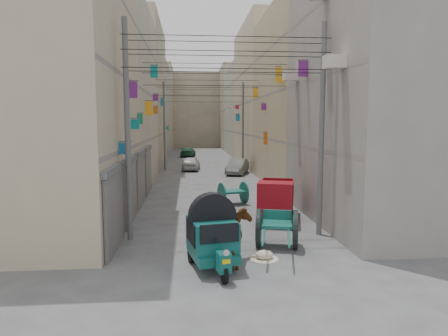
{
  "coord_description": "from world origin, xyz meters",
  "views": [
    {
      "loc": [
        -1.39,
        -8.7,
        4.3
      ],
      "look_at": [
        -0.05,
        6.5,
        2.57
      ],
      "focal_mm": 32.0,
      "sensor_mm": 36.0,
      "label": 1
    }
  ],
  "objects": [
    {
      "name": "distant_car_grey",
      "position": [
        2.66,
        24.42,
        0.64
      ],
      "size": [
        2.5,
        4.13,
        1.28
      ],
      "primitive_type": "imported",
      "rotation": [
        0.0,
        0.0,
        -0.32
      ],
      "color": "#535855",
      "rests_on": "ground"
    },
    {
      "name": "overhead_cables",
      "position": [
        0.0,
        14.4,
        6.77
      ],
      "size": [
        7.4,
        22.52,
        1.12
      ],
      "color": "black",
      "rests_on": "ground"
    },
    {
      "name": "feed_sack",
      "position": [
        0.95,
        3.39,
        0.14
      ],
      "size": [
        0.57,
        0.46,
        0.28
      ],
      "primitive_type": "ellipsoid",
      "color": "beige",
      "rests_on": "ground"
    },
    {
      "name": "mini_truck",
      "position": [
        2.37,
        8.16,
        0.88
      ],
      "size": [
        2.28,
        3.55,
        1.84
      ],
      "rotation": [
        0.0,
        0.0,
        -0.27
      ],
      "color": "black",
      "rests_on": "ground"
    },
    {
      "name": "tonga_cart",
      "position": [
        1.6,
        4.49,
        0.7
      ],
      "size": [
        1.78,
        3.16,
        1.35
      ],
      "rotation": [
        0.0,
        0.0,
        -0.23
      ],
      "color": "black",
      "rests_on": "ground"
    },
    {
      "name": "utility_poles",
      "position": [
        0.0,
        17.0,
        4.0
      ],
      "size": [
        7.4,
        22.2,
        8.0
      ],
      "color": "#5A5A5D",
      "rests_on": "ground"
    },
    {
      "name": "horse",
      "position": [
        0.1,
        3.0,
        0.81
      ],
      "size": [
        1.09,
        2.0,
        1.61
      ],
      "primitive_type": "imported",
      "rotation": [
        0.0,
        0.0,
        3.02
      ],
      "color": "brown",
      "rests_on": "ground"
    },
    {
      "name": "end_cap_building",
      "position": [
        0.0,
        66.0,
        6.5
      ],
      "size": [
        22.0,
        10.0,
        13.0
      ],
      "primitive_type": "cube",
      "color": "#B0A58B",
      "rests_on": "ground"
    },
    {
      "name": "signboards",
      "position": [
        -0.01,
        21.66,
        3.43
      ],
      "size": [
        8.22,
        40.52,
        5.67
      ],
      "color": "#AF1738",
      "rests_on": "ground"
    },
    {
      "name": "shutters_left",
      "position": [
        -3.92,
        10.38,
        1.49
      ],
      "size": [
        0.18,
        14.4,
        2.88
      ],
      "color": "#494A4E",
      "rests_on": "ground"
    },
    {
      "name": "auto_rickshaw",
      "position": [
        -0.72,
        2.79,
        1.02
      ],
      "size": [
        1.72,
        2.53,
        1.72
      ],
      "rotation": [
        0.0,
        0.0,
        0.2
      ],
      "color": "black",
      "rests_on": "ground"
    },
    {
      "name": "building_row_right",
      "position": [
        8.0,
        34.13,
        6.46
      ],
      "size": [
        8.0,
        62.0,
        14.0
      ],
      "color": "gray",
      "rests_on": "ground"
    },
    {
      "name": "ground",
      "position": [
        0.0,
        0.0,
        0.0
      ],
      "size": [
        140.0,
        140.0,
        0.0
      ],
      "primitive_type": "plane",
      "color": "#49494B",
      "rests_on": "ground"
    },
    {
      "name": "distant_car_white",
      "position": [
        -1.22,
        27.63,
        0.63
      ],
      "size": [
        1.83,
        3.83,
        1.26
      ],
      "primitive_type": "imported",
      "rotation": [
        0.0,
        0.0,
        3.05
      ],
      "color": "#B6B6B6",
      "rests_on": "ground"
    },
    {
      "name": "building_row_left",
      "position": [
        -8.0,
        34.13,
        6.46
      ],
      "size": [
        8.0,
        62.0,
        14.0
      ],
      "color": "#B5AB89",
      "rests_on": "ground"
    },
    {
      "name": "ac_units",
      "position": [
        3.65,
        7.67,
        7.43
      ],
      "size": [
        0.7,
        6.55,
        3.35
      ],
      "color": "beige",
      "rests_on": "ground"
    },
    {
      "name": "distant_car_green",
      "position": [
        -1.52,
        42.38,
        0.6
      ],
      "size": [
        2.12,
        4.3,
        1.2
      ],
      "primitive_type": "imported",
      "rotation": [
        0.0,
        0.0,
        3.04
      ],
      "color": "#1B502F",
      "rests_on": "ground"
    },
    {
      "name": "second_cart",
      "position": [
        0.9,
        11.96,
        0.63
      ],
      "size": [
        1.63,
        1.52,
        1.19
      ],
      "rotation": [
        0.0,
        0.0,
        0.28
      ],
      "color": "#13564D",
      "rests_on": "ground"
    }
  ]
}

